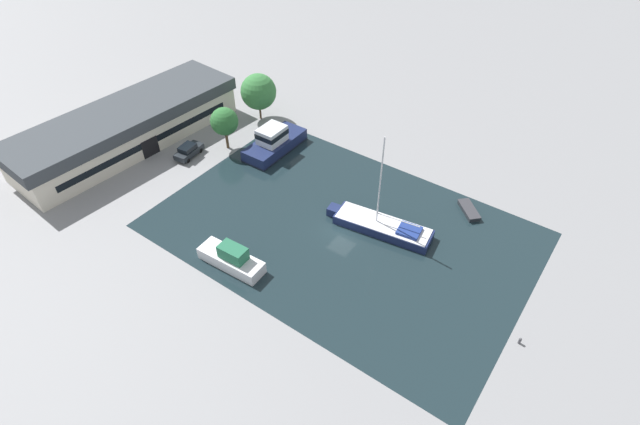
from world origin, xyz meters
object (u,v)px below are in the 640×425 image
at_px(parked_car, 189,151).
at_px(motor_cruiser, 274,142).
at_px(quay_tree_by_water, 258,92).
at_px(cabin_boat, 232,259).
at_px(warehouse_building, 127,126).
at_px(quay_tree_near_building, 224,121).
at_px(small_dinghy, 469,210).
at_px(sailboat_moored, 382,226).

height_order(parked_car, motor_cruiser, motor_cruiser).
bearing_deg(quay_tree_by_water, parked_car, 173.85).
height_order(motor_cruiser, cabin_boat, motor_cruiser).
relative_size(warehouse_building, quay_tree_near_building, 5.36).
bearing_deg(quay_tree_by_water, small_dinghy, -93.29).
bearing_deg(small_dinghy, motor_cruiser, 140.99).
relative_size(quay_tree_near_building, quay_tree_by_water, 0.86).
bearing_deg(parked_car, quay_tree_near_building, 49.94).
bearing_deg(small_dinghy, quay_tree_by_water, 130.41).
bearing_deg(quay_tree_near_building, quay_tree_by_water, 9.43).
height_order(warehouse_building, quay_tree_by_water, quay_tree_by_water).
height_order(warehouse_building, small_dinghy, warehouse_building).
xyz_separation_m(sailboat_moored, small_dinghy, (8.36, -6.59, -0.33)).
bearing_deg(small_dinghy, sailboat_moored, -174.52).
xyz_separation_m(quay_tree_near_building, motor_cruiser, (3.10, -5.50, -2.70)).
relative_size(quay_tree_near_building, cabin_boat, 0.80).
xyz_separation_m(warehouse_building, quay_tree_by_water, (15.07, -9.95, 1.62)).
relative_size(warehouse_building, parked_car, 7.21).
height_order(quay_tree_near_building, motor_cruiser, quay_tree_near_building).
relative_size(warehouse_building, motor_cruiser, 3.35).
bearing_deg(sailboat_moored, quay_tree_by_water, 60.37).
bearing_deg(warehouse_building, motor_cruiser, -55.58).
relative_size(quay_tree_by_water, small_dinghy, 1.91).
xyz_separation_m(small_dinghy, cabin_boat, (-21.71, 16.21, 0.69)).
distance_m(warehouse_building, parked_car, 9.10).
relative_size(motor_cruiser, small_dinghy, 2.64).
bearing_deg(motor_cruiser, parked_car, 41.48).
relative_size(warehouse_building, cabin_boat, 4.31).
bearing_deg(cabin_boat, parked_car, 55.56).
height_order(quay_tree_near_building, quay_tree_by_water, quay_tree_by_water).
xyz_separation_m(quay_tree_by_water, parked_car, (-12.64, 1.36, -3.41)).
xyz_separation_m(motor_cruiser, small_dinghy, (3.31, -25.89, -1.01)).
relative_size(sailboat_moored, motor_cruiser, 1.30).
distance_m(motor_cruiser, cabin_boat, 20.79).
relative_size(parked_car, sailboat_moored, 0.36).
height_order(warehouse_building, sailboat_moored, sailboat_moored).
bearing_deg(motor_cruiser, cabin_boat, 117.09).
height_order(quay_tree_near_building, sailboat_moored, sailboat_moored).
bearing_deg(parked_car, warehouse_building, -172.11).
distance_m(sailboat_moored, cabin_boat, 16.46).
bearing_deg(motor_cruiser, small_dinghy, -173.36).
height_order(parked_car, cabin_boat, cabin_boat).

